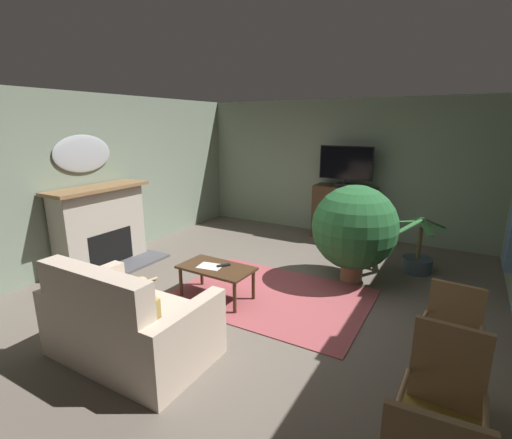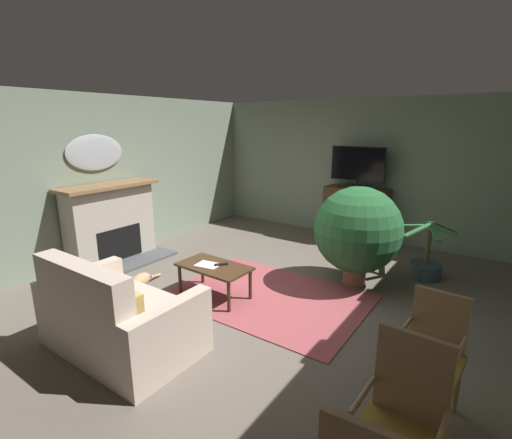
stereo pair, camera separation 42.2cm
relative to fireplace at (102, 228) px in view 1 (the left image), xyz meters
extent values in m
cube|color=#665B51|center=(2.61, 0.23, -0.62)|extent=(6.37, 7.24, 0.04)
cube|color=gray|center=(2.61, 3.60, 0.72)|extent=(6.37, 0.10, 2.64)
cube|color=gray|center=(-0.33, 0.23, 0.72)|extent=(0.10, 7.24, 2.64)
cube|color=#9E474C|center=(2.80, 0.34, -0.60)|extent=(2.43, 1.73, 0.01)
cube|color=#4C4C51|center=(0.38, 0.00, -0.58)|extent=(0.50, 1.60, 0.04)
cube|color=#ADA393|center=(-0.03, 0.00, 0.01)|extent=(0.41, 1.40, 1.22)
cube|color=black|center=(0.14, 0.00, -0.28)|extent=(0.10, 0.78, 0.52)
cube|color=olive|center=(0.01, 0.00, 0.64)|extent=(0.53, 1.56, 0.05)
ellipsoid|color=#B2B7BF|center=(-0.25, 0.00, 1.14)|extent=(0.06, 0.97, 0.56)
cube|color=black|center=(2.86, 3.25, -0.57)|extent=(1.09, 0.41, 0.06)
cube|color=#422B19|center=(2.86, 3.25, -0.09)|extent=(1.15, 0.47, 1.03)
sphere|color=tan|center=(2.65, 3.00, -0.04)|extent=(0.03, 0.03, 0.03)
sphere|color=tan|center=(3.07, 3.00, -0.04)|extent=(0.03, 0.03, 0.03)
cube|color=black|center=(2.86, 3.20, 0.46)|extent=(0.36, 0.20, 0.06)
cylinder|color=black|center=(2.86, 3.20, 0.53)|extent=(0.04, 0.04, 0.08)
cube|color=black|center=(2.86, 3.20, 0.88)|extent=(1.00, 0.05, 0.62)
cube|color=black|center=(2.86, 3.17, 0.88)|extent=(0.96, 0.01, 0.58)
cube|color=#422B19|center=(2.22, -0.06, -0.19)|extent=(0.96, 0.54, 0.03)
cylinder|color=#422B19|center=(2.65, 0.14, -0.40)|extent=(0.04, 0.04, 0.40)
cylinder|color=#422B19|center=(1.81, 0.16, -0.40)|extent=(0.04, 0.04, 0.40)
cylinder|color=#422B19|center=(2.64, -0.28, -0.40)|extent=(0.04, 0.04, 0.40)
cylinder|color=#422B19|center=(1.80, -0.26, -0.40)|extent=(0.04, 0.04, 0.40)
cube|color=black|center=(2.29, 0.00, -0.16)|extent=(0.14, 0.17, 0.02)
cube|color=silver|center=(2.15, -0.09, -0.17)|extent=(0.33, 0.26, 0.01)
cube|color=#C6B29E|center=(2.21, -1.42, -0.38)|extent=(1.23, 0.94, 0.45)
cube|color=#C6B29E|center=(2.21, -1.79, 0.12)|extent=(1.23, 0.20, 0.55)
cube|color=#C6B29E|center=(1.52, -1.42, -0.27)|extent=(0.15, 0.94, 0.67)
cube|color=#C6B29E|center=(2.90, -1.42, -0.27)|extent=(0.15, 0.94, 0.67)
cube|color=tan|center=(2.51, -1.56, -0.03)|extent=(0.37, 0.15, 0.36)
cube|color=olive|center=(4.86, -1.53, -0.15)|extent=(0.47, 0.46, 0.08)
cube|color=#93704C|center=(4.86, -1.33, 0.14)|extent=(0.42, 0.05, 0.59)
cylinder|color=#93704C|center=(4.66, -1.33, -0.40)|extent=(0.04, 0.04, 0.41)
cylinder|color=#93704C|center=(5.07, -1.54, 0.07)|extent=(0.04, 0.36, 0.03)
cylinder|color=#93704C|center=(4.65, -1.53, 0.07)|extent=(0.04, 0.36, 0.03)
cube|color=olive|center=(4.86, -0.68, -0.15)|extent=(0.47, 0.51, 0.08)
cube|color=#93704C|center=(4.87, -0.46, 0.10)|extent=(0.40, 0.07, 0.51)
cylinder|color=#93704C|center=(4.65, -0.88, -0.40)|extent=(0.04, 0.04, 0.41)
cylinder|color=#93704C|center=(5.03, -0.91, -0.40)|extent=(0.04, 0.04, 0.41)
cylinder|color=#93704C|center=(4.69, -0.46, -0.40)|extent=(0.04, 0.04, 0.41)
cylinder|color=#93704C|center=(5.06, -0.49, -0.40)|extent=(0.04, 0.04, 0.41)
cylinder|color=#93704C|center=(5.05, -0.70, 0.07)|extent=(0.06, 0.39, 0.03)
cylinder|color=#93704C|center=(4.66, -0.67, 0.07)|extent=(0.06, 0.39, 0.03)
cylinder|color=#3D4C5B|center=(4.34, 2.17, -0.49)|extent=(0.43, 0.43, 0.22)
cylinder|color=brown|center=(4.34, 2.17, -0.14)|extent=(0.06, 0.06, 0.48)
cube|color=#3D7F42|center=(4.51, 2.13, 0.14)|extent=(0.35, 0.15, 0.08)
cube|color=#3D7F42|center=(4.48, 2.35, 0.14)|extent=(0.33, 0.40, 0.20)
cube|color=#3D7F42|center=(4.20, 2.40, 0.14)|extent=(0.34, 0.48, 0.21)
cube|color=#3D7F42|center=(4.09, 2.20, 0.14)|extent=(0.50, 0.14, 0.12)
cube|color=#3D7F42|center=(4.20, 1.99, 0.14)|extent=(0.32, 0.38, 0.16)
cube|color=#3D7F42|center=(4.43, 1.97, 0.14)|extent=(0.25, 0.43, 0.11)
cylinder|color=#99664C|center=(3.56, 1.38, -0.48)|extent=(0.31, 0.31, 0.26)
sphere|color=#235B2D|center=(3.56, 1.38, 0.18)|extent=(1.19, 1.19, 1.19)
ellipsoid|color=tan|center=(1.19, -0.42, -0.51)|extent=(0.27, 0.41, 0.19)
sphere|color=tan|center=(1.24, -0.65, -0.48)|extent=(0.14, 0.14, 0.14)
cone|color=tan|center=(1.28, -0.64, -0.42)|extent=(0.04, 0.04, 0.04)
cone|color=tan|center=(1.20, -0.66, -0.42)|extent=(0.04, 0.04, 0.04)
cylinder|color=tan|center=(1.16, -0.14, -0.55)|extent=(0.09, 0.23, 0.08)
camera|label=1|loc=(4.81, -3.58, 1.58)|focal=25.81mm
camera|label=2|loc=(5.17, -3.35, 1.58)|focal=25.81mm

